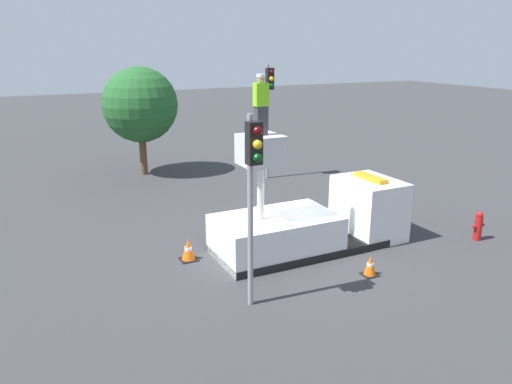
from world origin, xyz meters
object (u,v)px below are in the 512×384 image
object	(u,v)px
traffic_light_across	(269,99)
fire_hydrant	(478,226)
traffic_light_pole	(253,175)
tree_left_bg	(140,105)
traffic_cone_curbside	(370,266)
bucket_truck	(312,223)
traffic_cone_rear	(188,250)
worker	(261,105)

from	to	relation	value
traffic_light_across	fire_hydrant	world-z (taller)	traffic_light_across
traffic_light_pole	tree_left_bg	xyz separation A→B (m)	(0.94, 14.72, 0.08)
traffic_light_pole	fire_hydrant	distance (m)	9.37
traffic_light_pole	fire_hydrant	xyz separation A→B (m)	(8.86, 0.68, -2.97)
traffic_light_across	traffic_cone_curbside	bearing A→B (deg)	-102.54
bucket_truck	traffic_light_pole	world-z (taller)	traffic_light_pole
fire_hydrant	tree_left_bg	distance (m)	16.41
fire_hydrant	traffic_cone_curbside	world-z (taller)	fire_hydrant
traffic_light_across	traffic_cone_rear	bearing A→B (deg)	-131.80
traffic_light_across	fire_hydrant	bearing A→B (deg)	-75.94
worker	traffic_cone_curbside	world-z (taller)	worker
bucket_truck	worker	world-z (taller)	worker
traffic_cone_curbside	tree_left_bg	bearing A→B (deg)	101.17
traffic_light_across	traffic_cone_rear	size ratio (longest dim) A/B	8.09
traffic_light_pole	bucket_truck	bearing A→B (deg)	37.89
worker	traffic_cone_curbside	distance (m)	5.62
traffic_light_pole	traffic_cone_rear	distance (m)	4.72
traffic_light_pole	fire_hydrant	size ratio (longest dim) A/B	4.81
traffic_light_across	tree_left_bg	size ratio (longest dim) A/B	1.02
traffic_light_across	bucket_truck	bearing A→B (deg)	-108.56
traffic_cone_rear	traffic_cone_curbside	xyz separation A→B (m)	(4.35, -3.36, -0.04)
bucket_truck	fire_hydrant	bearing A→B (deg)	-20.25
bucket_truck	traffic_light_across	world-z (taller)	traffic_light_across
traffic_cone_rear	tree_left_bg	world-z (taller)	tree_left_bg
traffic_light_pole	worker	bearing A→B (deg)	59.63
worker	traffic_light_across	size ratio (longest dim) A/B	0.32
fire_hydrant	traffic_cone_curbside	size ratio (longest dim) A/B	1.67
traffic_light_across	traffic_light_pole	bearing A→B (deg)	-119.49
bucket_truck	worker	bearing A→B (deg)	180.00
traffic_cone_rear	tree_left_bg	size ratio (longest dim) A/B	0.13
traffic_light_across	traffic_cone_curbside	xyz separation A→B (m)	(-2.44, -10.95, -3.62)
worker	traffic_cone_rear	bearing A→B (deg)	159.15
fire_hydrant	bucket_truck	bearing A→B (deg)	159.75
bucket_truck	traffic_light_across	distance (m)	9.37
worker	traffic_light_pole	distance (m)	3.36
worker	traffic_light_pole	xyz separation A→B (m)	(-1.57, -2.68, -1.29)
bucket_truck	worker	distance (m)	4.33
bucket_truck	traffic_cone_rear	xyz separation A→B (m)	(-3.97, 0.80, -0.52)
worker	traffic_cone_rear	size ratio (longest dim) A/B	2.55
traffic_light_pole	traffic_cone_rear	xyz separation A→B (m)	(-0.53, 3.48, -3.14)
worker	traffic_cone_rear	xyz separation A→B (m)	(-2.10, 0.80, -4.43)
worker	traffic_cone_curbside	size ratio (longest dim) A/B	2.88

